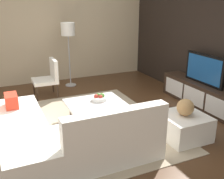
{
  "coord_description": "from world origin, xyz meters",
  "views": [
    {
      "loc": [
        3.94,
        -1.44,
        2.14
      ],
      "look_at": [
        -0.19,
        0.42,
        0.59
      ],
      "focal_mm": 42.01,
      "sensor_mm": 36.0,
      "label": 1
    }
  ],
  "objects_px": {
    "sectional_couch": "(49,135)",
    "coffee_table": "(98,114)",
    "fruit_bowl": "(99,98)",
    "floor_lamp": "(68,33)",
    "media_console": "(201,95)",
    "decorative_ball": "(185,107)",
    "ottoman": "(183,127)",
    "television": "(204,69)",
    "accent_chair_near": "(49,76)"
  },
  "relations": [
    {
      "from": "television",
      "to": "floor_lamp",
      "type": "height_order",
      "value": "floor_lamp"
    },
    {
      "from": "media_console",
      "to": "floor_lamp",
      "type": "height_order",
      "value": "floor_lamp"
    },
    {
      "from": "media_console",
      "to": "decorative_ball",
      "type": "height_order",
      "value": "decorative_ball"
    },
    {
      "from": "sectional_couch",
      "to": "coffee_table",
      "type": "relative_size",
      "value": 2.14
    },
    {
      "from": "television",
      "to": "ottoman",
      "type": "xyz_separation_m",
      "value": [
        0.94,
        -1.22,
        -0.61
      ]
    },
    {
      "from": "media_console",
      "to": "sectional_couch",
      "type": "distance_m",
      "value": 3.32
    },
    {
      "from": "television",
      "to": "sectional_couch",
      "type": "relative_size",
      "value": 0.45
    },
    {
      "from": "media_console",
      "to": "coffee_table",
      "type": "height_order",
      "value": "media_console"
    },
    {
      "from": "television",
      "to": "accent_chair_near",
      "type": "xyz_separation_m",
      "value": [
        -1.95,
        -2.78,
        -0.32
      ]
    },
    {
      "from": "television",
      "to": "fruit_bowl",
      "type": "distance_m",
      "value": 2.24
    },
    {
      "from": "accent_chair_near",
      "to": "decorative_ball",
      "type": "height_order",
      "value": "accent_chair_near"
    },
    {
      "from": "coffee_table",
      "to": "decorative_ball",
      "type": "height_order",
      "value": "decorative_ball"
    },
    {
      "from": "coffee_table",
      "to": "ottoman",
      "type": "bearing_deg",
      "value": 46.18
    },
    {
      "from": "media_console",
      "to": "coffee_table",
      "type": "bearing_deg",
      "value": -92.49
    },
    {
      "from": "sectional_couch",
      "to": "ottoman",
      "type": "distance_m",
      "value": 2.12
    },
    {
      "from": "coffee_table",
      "to": "accent_chair_near",
      "type": "xyz_separation_m",
      "value": [
        -1.85,
        -0.49,
        0.29
      ]
    },
    {
      "from": "sectional_couch",
      "to": "decorative_ball",
      "type": "distance_m",
      "value": 2.13
    },
    {
      "from": "sectional_couch",
      "to": "accent_chair_near",
      "type": "relative_size",
      "value": 2.62
    },
    {
      "from": "media_console",
      "to": "accent_chair_near",
      "type": "distance_m",
      "value": 3.41
    },
    {
      "from": "accent_chair_near",
      "to": "fruit_bowl",
      "type": "distance_m",
      "value": 1.77
    },
    {
      "from": "sectional_couch",
      "to": "television",
      "type": "bearing_deg",
      "value": 98.51
    },
    {
      "from": "media_console",
      "to": "television",
      "type": "distance_m",
      "value": 0.56
    },
    {
      "from": "accent_chair_near",
      "to": "ottoman",
      "type": "relative_size",
      "value": 1.24
    },
    {
      "from": "ottoman",
      "to": "fruit_bowl",
      "type": "height_order",
      "value": "fruit_bowl"
    },
    {
      "from": "media_console",
      "to": "decorative_ball",
      "type": "distance_m",
      "value": 1.56
    },
    {
      "from": "television",
      "to": "coffee_table",
      "type": "xyz_separation_m",
      "value": [
        -0.1,
        -2.3,
        -0.61
      ]
    },
    {
      "from": "accent_chair_near",
      "to": "fruit_bowl",
      "type": "xyz_separation_m",
      "value": [
        1.67,
        0.59,
        -0.06
      ]
    },
    {
      "from": "decorative_ball",
      "to": "accent_chair_near",
      "type": "bearing_deg",
      "value": -151.49
    },
    {
      "from": "television",
      "to": "coffee_table",
      "type": "bearing_deg",
      "value": -92.49
    },
    {
      "from": "media_console",
      "to": "accent_chair_near",
      "type": "relative_size",
      "value": 2.44
    },
    {
      "from": "media_console",
      "to": "ottoman",
      "type": "bearing_deg",
      "value": -52.33
    },
    {
      "from": "television",
      "to": "ottoman",
      "type": "relative_size",
      "value": 1.48
    },
    {
      "from": "media_console",
      "to": "accent_chair_near",
      "type": "bearing_deg",
      "value": -125.0
    },
    {
      "from": "floor_lamp",
      "to": "fruit_bowl",
      "type": "xyz_separation_m",
      "value": [
        2.25,
        -0.07,
        -0.95
      ]
    },
    {
      "from": "floor_lamp",
      "to": "decorative_ball",
      "type": "distance_m",
      "value": 3.68
    },
    {
      "from": "ottoman",
      "to": "sectional_couch",
      "type": "bearing_deg",
      "value": -102.16
    },
    {
      "from": "coffee_table",
      "to": "floor_lamp",
      "type": "bearing_deg",
      "value": 175.86
    },
    {
      "from": "accent_chair_near",
      "to": "floor_lamp",
      "type": "xyz_separation_m",
      "value": [
        -0.58,
        0.66,
        0.89
      ]
    },
    {
      "from": "floor_lamp",
      "to": "coffee_table",
      "type": "bearing_deg",
      "value": -4.14
    },
    {
      "from": "television",
      "to": "sectional_couch",
      "type": "distance_m",
      "value": 3.36
    },
    {
      "from": "media_console",
      "to": "television",
      "type": "relative_size",
      "value": 2.05
    },
    {
      "from": "fruit_bowl",
      "to": "ottoman",
      "type": "bearing_deg",
      "value": 38.81
    },
    {
      "from": "fruit_bowl",
      "to": "decorative_ball",
      "type": "distance_m",
      "value": 1.57
    },
    {
      "from": "fruit_bowl",
      "to": "television",
      "type": "bearing_deg",
      "value": 82.75
    },
    {
      "from": "media_console",
      "to": "accent_chair_near",
      "type": "height_order",
      "value": "accent_chair_near"
    },
    {
      "from": "media_console",
      "to": "fruit_bowl",
      "type": "xyz_separation_m",
      "value": [
        -0.28,
        -2.19,
        0.18
      ]
    },
    {
      "from": "coffee_table",
      "to": "floor_lamp",
      "type": "distance_m",
      "value": 2.7
    },
    {
      "from": "sectional_couch",
      "to": "coffee_table",
      "type": "distance_m",
      "value": 1.16
    },
    {
      "from": "fruit_bowl",
      "to": "floor_lamp",
      "type": "bearing_deg",
      "value": 178.13
    },
    {
      "from": "floor_lamp",
      "to": "decorative_ball",
      "type": "bearing_deg",
      "value": 14.66
    }
  ]
}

